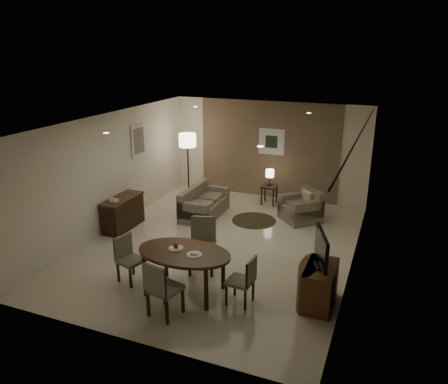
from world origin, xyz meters
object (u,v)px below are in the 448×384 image
at_px(dining_table, 185,272).
at_px(sofa, 204,202).
at_px(chair_near, 165,288).
at_px(floor_lamp, 188,167).
at_px(chair_left, 131,260).
at_px(chair_far, 202,246).
at_px(side_table, 269,195).
at_px(tv_cabinet, 320,286).
at_px(chair_right, 240,280).
at_px(armchair, 300,206).
at_px(console_desk, 123,213).

relative_size(dining_table, sofa, 1.07).
height_order(chair_near, floor_lamp, floor_lamp).
relative_size(chair_near, chair_left, 1.14).
distance_m(chair_far, side_table, 4.09).
bearing_deg(floor_lamp, chair_near, -67.45).
xyz_separation_m(chair_near, floor_lamp, (-2.16, 5.21, 0.43)).
bearing_deg(chair_near, tv_cabinet, -139.20).
distance_m(chair_right, armchair, 3.98).
xyz_separation_m(side_table, floor_lamp, (-2.24, -0.38, 0.66)).
relative_size(dining_table, chair_left, 1.95).
bearing_deg(dining_table, chair_right, 2.18).
xyz_separation_m(armchair, floor_lamp, (-3.29, 0.47, 0.54)).
bearing_deg(side_table, chair_near, -90.83).
height_order(chair_right, floor_lamp, floor_lamp).
relative_size(tv_cabinet, dining_table, 0.54).
bearing_deg(armchair, tv_cabinet, -25.82).
distance_m(chair_right, side_table, 4.92).
bearing_deg(chair_left, console_desk, 54.53).
bearing_deg(chair_right, dining_table, -83.98).
distance_m(console_desk, tv_cabinet, 5.11).
bearing_deg(dining_table, chair_far, 92.37).
distance_m(tv_cabinet, chair_left, 3.37).
xyz_separation_m(sofa, floor_lamp, (-0.97, 1.06, 0.56)).
relative_size(console_desk, floor_lamp, 0.65).
xyz_separation_m(chair_near, sofa, (-1.20, 4.15, -0.12)).
bearing_deg(console_desk, chair_near, -45.67).
xyz_separation_m(console_desk, sofa, (1.46, 1.43, -0.01)).
relative_size(dining_table, chair_far, 1.61).
relative_size(console_desk, dining_table, 0.72).
xyz_separation_m(chair_far, side_table, (0.13, 4.08, -0.26)).
bearing_deg(chair_left, side_table, 3.45).
distance_m(chair_far, floor_lamp, 4.27).
bearing_deg(tv_cabinet, dining_table, -167.50).
bearing_deg(chair_left, armchair, -11.83).
height_order(chair_right, armchair, chair_right).
bearing_deg(chair_left, floor_lamp, 30.24).
bearing_deg(tv_cabinet, chair_left, -170.96).
bearing_deg(chair_right, chair_far, -122.07).
xyz_separation_m(chair_left, armchair, (2.22, 4.05, -0.05)).
xyz_separation_m(chair_near, chair_right, (0.99, 0.76, -0.06)).
xyz_separation_m(chair_far, floor_lamp, (-2.11, 3.69, 0.40)).
bearing_deg(side_table, armchair, -39.20).
xyz_separation_m(sofa, side_table, (1.28, 1.45, -0.11)).
xyz_separation_m(tv_cabinet, floor_lamp, (-4.40, 3.99, 0.57)).
distance_m(tv_cabinet, chair_far, 2.31).
distance_m(chair_right, sofa, 4.03).
distance_m(armchair, floor_lamp, 3.37).
xyz_separation_m(tv_cabinet, sofa, (-3.43, 2.93, 0.02)).
distance_m(tv_cabinet, sofa, 4.51).
height_order(sofa, floor_lamp, floor_lamp).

